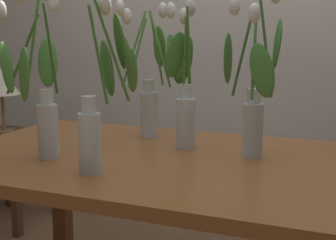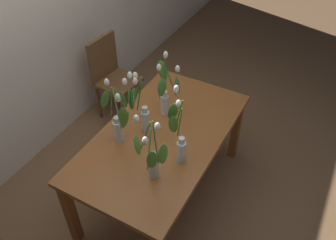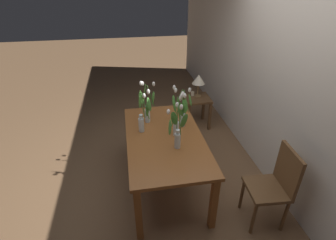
# 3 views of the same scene
# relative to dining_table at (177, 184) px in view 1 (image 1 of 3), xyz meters

# --- Properties ---
(dining_table) EXTENTS (1.60, 0.90, 0.74)m
(dining_table) POSITION_rel_dining_table_xyz_m (0.00, 0.00, 0.00)
(dining_table) COLOR brown
(dining_table) RESTS_ON ground
(tulip_vase_0) EXTENTS (0.23, 0.27, 0.53)m
(tulip_vase_0) POSITION_rel_dining_table_xyz_m (-0.21, 0.25, 0.32)
(tulip_vase_0) COLOR silver
(tulip_vase_0) RESTS_ON dining_table
(tulip_vase_1) EXTENTS (0.14, 0.18, 0.59)m
(tulip_vase_1) POSITION_rel_dining_table_xyz_m (-0.16, -0.23, 0.28)
(tulip_vase_1) COLOR silver
(tulip_vase_1) RESTS_ON dining_table
(tulip_vase_2) EXTENTS (0.15, 0.15, 0.53)m
(tulip_vase_2) POSITION_rel_dining_table_xyz_m (-0.03, 0.17, 0.30)
(tulip_vase_2) COLOR silver
(tulip_vase_2) RESTS_ON dining_table
(tulip_vase_3) EXTENTS (0.20, 0.23, 0.56)m
(tulip_vase_3) POSITION_rel_dining_table_xyz_m (0.23, 0.10, 0.30)
(tulip_vase_3) COLOR silver
(tulip_vase_3) RESTS_ON dining_table
(tulip_vase_4) EXTENTS (0.19, 0.23, 0.56)m
(tulip_vase_4) POSITION_rel_dining_table_xyz_m (-0.42, -0.17, 0.29)
(tulip_vase_4) COLOR silver
(tulip_vase_4) RESTS_ON dining_table
(side_table) EXTENTS (0.44, 0.44, 0.55)m
(side_table) POSITION_rel_dining_table_xyz_m (-1.40, 0.80, -0.22)
(side_table) COLOR brown
(side_table) RESTS_ON ground
(table_lamp) EXTENTS (0.22, 0.22, 0.40)m
(table_lamp) POSITION_rel_dining_table_xyz_m (-1.44, 0.82, 0.21)
(table_lamp) COLOR olive
(table_lamp) RESTS_ON side_table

